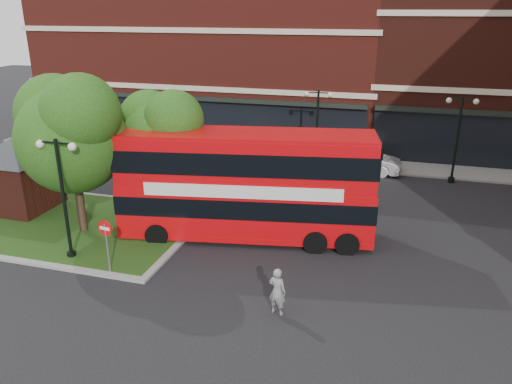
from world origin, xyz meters
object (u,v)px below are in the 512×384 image
(bus, at_px, (246,179))
(car_silver, at_px, (226,151))
(woman, at_px, (277,291))
(car_white, at_px, (363,160))

(bus, relative_size, car_silver, 2.40)
(woman, xyz_separation_m, car_white, (1.42, 16.28, -0.09))
(bus, xyz_separation_m, car_white, (4.17, 10.89, -1.97))
(bus, xyz_separation_m, woman, (2.75, -5.39, -1.89))
(bus, bearing_deg, woman, -73.02)
(woman, bearing_deg, car_white, -80.60)
(car_silver, bearing_deg, bus, -160.47)
(bus, height_order, car_white, bus)
(car_silver, bearing_deg, woman, -159.41)
(car_silver, xyz_separation_m, car_white, (8.77, 0.56, -0.04))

